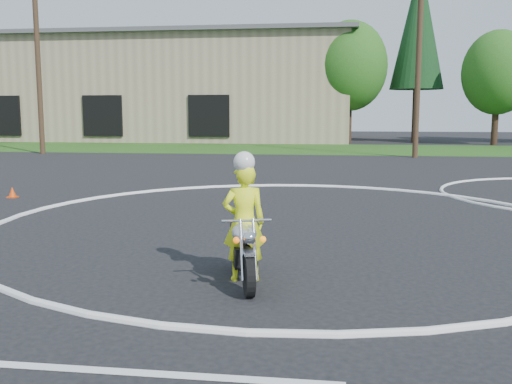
# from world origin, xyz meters

# --- Properties ---
(ground) EXTENTS (120.00, 120.00, 0.00)m
(ground) POSITION_xyz_m (0.00, 0.00, 0.00)
(ground) COLOR black
(ground) RESTS_ON ground
(grass_strip) EXTENTS (120.00, 10.00, 0.02)m
(grass_strip) POSITION_xyz_m (0.00, 27.00, 0.01)
(grass_strip) COLOR #1E4714
(grass_strip) RESTS_ON ground
(course_markings) EXTENTS (19.05, 19.05, 0.12)m
(course_markings) POSITION_xyz_m (2.17, 4.35, 0.01)
(course_markings) COLOR silver
(course_markings) RESTS_ON ground
(primary_motorcycle) EXTENTS (0.72, 1.78, 0.96)m
(primary_motorcycle) POSITION_xyz_m (-0.31, -1.19, 0.47)
(primary_motorcycle) COLOR black
(primary_motorcycle) RESTS_ON ground
(rider_primary_grp) EXTENTS (0.67, 0.53, 1.78)m
(rider_primary_grp) POSITION_xyz_m (-0.33, -1.06, 0.86)
(rider_primary_grp) COLOR #EDFF1A
(rider_primary_grp) RESTS_ON ground
(warehouse) EXTENTS (41.00, 17.00, 8.30)m
(warehouse) POSITION_xyz_m (-18.00, 39.99, 4.16)
(warehouse) COLOR tan
(warehouse) RESTS_ON ground
(utility_poles) EXTENTS (41.60, 1.12, 10.00)m
(utility_poles) POSITION_xyz_m (5.00, 21.00, 5.20)
(utility_poles) COLOR #473321
(utility_poles) RESTS_ON ground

